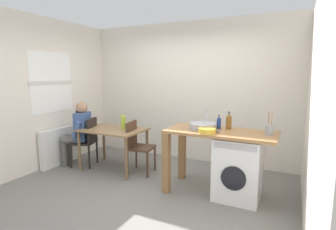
{
  "coord_description": "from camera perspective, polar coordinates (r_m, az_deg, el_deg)",
  "views": [
    {
      "loc": [
        1.93,
        -3.09,
        1.7
      ],
      "look_at": [
        0.2,
        0.45,
        1.08
      ],
      "focal_mm": 28.0,
      "sensor_mm": 36.0,
      "label": 1
    }
  ],
  "objects": [
    {
      "name": "ground_plane",
      "position": [
        4.02,
        -5.61,
        -16.16
      ],
      "size": [
        5.46,
        5.46,
        0.0
      ],
      "primitive_type": "plane",
      "color": "slate"
    },
    {
      "name": "wall_back",
      "position": [
        5.23,
        4.32,
        5.01
      ],
      "size": [
        4.6,
        0.1,
        2.7
      ],
      "primitive_type": "cube",
      "color": "silver",
      "rests_on": "ground_plane"
    },
    {
      "name": "wall_window_side",
      "position": [
        5.14,
        -26.75,
        4.05
      ],
      "size": [
        0.12,
        3.8,
        2.7
      ],
      "color": "silver",
      "rests_on": "ground_plane"
    },
    {
      "name": "wall_counter_side",
      "position": [
        3.12,
        29.88,
        1.26
      ],
      "size": [
        0.1,
        3.8,
        2.7
      ],
      "primitive_type": "cube",
      "color": "silver",
      "rests_on": "ground_plane"
    },
    {
      "name": "radiator",
      "position": [
        5.38,
        -22.65,
        -6.35
      ],
      "size": [
        0.1,
        0.8,
        0.7
      ],
      "primitive_type": "cube",
      "color": "white",
      "rests_on": "ground_plane"
    },
    {
      "name": "dining_table",
      "position": [
        4.77,
        -11.81,
        -4.1
      ],
      "size": [
        1.1,
        0.76,
        0.74
      ],
      "color": "olive",
      "rests_on": "ground_plane"
    },
    {
      "name": "chair_person_seat",
      "position": [
        5.1,
        -17.19,
        -5.05
      ],
      "size": [
        0.51,
        0.51,
        0.9
      ],
      "rotation": [
        0.0,
        0.0,
        1.9
      ],
      "color": "black",
      "rests_on": "ground_plane"
    },
    {
      "name": "chair_opposite",
      "position": [
        4.57,
        -6.7,
        -6.31
      ],
      "size": [
        0.46,
        0.46,
        0.9
      ],
      "rotation": [
        0.0,
        0.0,
        -1.42
      ],
      "color": "#4C3323",
      "rests_on": "ground_plane"
    },
    {
      "name": "seated_person",
      "position": [
        5.13,
        -18.92,
        -3.17
      ],
      "size": [
        0.56,
        0.54,
        1.2
      ],
      "rotation": [
        0.0,
        0.0,
        1.9
      ],
      "color": "#595651",
      "rests_on": "ground_plane"
    },
    {
      "name": "kitchen_counter",
      "position": [
        3.81,
        8.22,
        -5.48
      ],
      "size": [
        1.5,
        0.68,
        0.92
      ],
      "color": "#9E7042",
      "rests_on": "ground_plane"
    },
    {
      "name": "washing_machine",
      "position": [
        3.79,
        15.04,
        -11.0
      ],
      "size": [
        0.6,
        0.61,
        0.86
      ],
      "color": "white",
      "rests_on": "ground_plane"
    },
    {
      "name": "sink_basin",
      "position": [
        3.78,
        7.54,
        -2.41
      ],
      "size": [
        0.38,
        0.38,
        0.09
      ],
      "primitive_type": "cylinder",
      "color": "#9EA0A5",
      "rests_on": "kitchen_counter"
    },
    {
      "name": "tap",
      "position": [
        3.93,
        8.41,
        -0.59
      ],
      "size": [
        0.02,
        0.02,
        0.28
      ],
      "primitive_type": "cylinder",
      "color": "#B2B2B7",
      "rests_on": "kitchen_counter"
    },
    {
      "name": "bottle_tall_green",
      "position": [
        3.85,
        11.01,
        -1.61
      ],
      "size": [
        0.06,
        0.06,
        0.2
      ],
      "color": "navy",
      "rests_on": "kitchen_counter"
    },
    {
      "name": "bottle_squat_brown",
      "position": [
        3.83,
        13.09,
        -1.36
      ],
      "size": [
        0.08,
        0.08,
        0.25
      ],
      "color": "brown",
      "rests_on": "kitchen_counter"
    },
    {
      "name": "mixing_bowl",
      "position": [
        3.56,
        8.49,
        -3.3
      ],
      "size": [
        0.23,
        0.23,
        0.06
      ],
      "color": "gold",
      "rests_on": "kitchen_counter"
    },
    {
      "name": "utensil_crock",
      "position": [
        3.65,
        21.23,
        -2.96
      ],
      "size": [
        0.11,
        0.11,
        0.3
      ],
      "color": "gray",
      "rests_on": "kitchen_counter"
    },
    {
      "name": "vase",
      "position": [
        4.72,
        -9.71,
        -1.49
      ],
      "size": [
        0.09,
        0.09,
        0.24
      ],
      "primitive_type": "cylinder",
      "color": "#A8C63D",
      "rests_on": "dining_table"
    },
    {
      "name": "scissors",
      "position": [
        3.63,
        10.21,
        -3.59
      ],
      "size": [
        0.15,
        0.06,
        0.01
      ],
      "color": "#B2B2B7",
      "rests_on": "kitchen_counter"
    }
  ]
}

